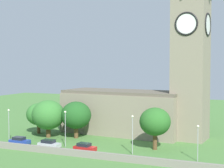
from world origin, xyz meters
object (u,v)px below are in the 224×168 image
object	(u,v)px
streetlamp_west_mid	(65,123)
tree_riverside_west	(155,122)
streetlamp_west_end	(9,120)
car_red	(85,147)
streetlamp_east_mid	(198,137)
car_blue	(20,141)
tree_churchyard	(39,114)
church	(145,94)
car_silver	(49,144)
tree_by_tower	(48,115)
streetlamp_central	(132,129)
tree_riverside_east	(76,115)

from	to	relation	value
streetlamp_west_mid	tree_riverside_west	world-z (taller)	tree_riverside_west
streetlamp_west_end	tree_riverside_west	size ratio (longest dim) A/B	0.86
car_red	streetlamp_east_mid	xyz separation A→B (m)	(21.09, 1.70, 3.42)
car_blue	tree_churchyard	bearing A→B (deg)	106.52
church	car_silver	distance (m)	26.14
streetlamp_west_end	streetlamp_east_mid	size ratio (longest dim) A/B	1.13
church	tree_by_tower	world-z (taller)	church
car_silver	tree_riverside_west	world-z (taller)	tree_riverside_west
tree_riverside_west	streetlamp_west_end	bearing A→B (deg)	-168.78
streetlamp_central	tree_riverside_west	world-z (taller)	tree_riverside_west
car_blue	tree_by_tower	world-z (taller)	tree_by_tower
car_silver	streetlamp_east_mid	distance (m)	29.38
streetlamp_east_mid	tree_riverside_west	bearing A→B (deg)	149.23
church	tree_churchyard	xyz separation A→B (m)	(-24.58, -8.06, -5.10)
church	streetlamp_west_mid	bearing A→B (deg)	-121.47
car_silver	tree_riverside_east	size ratio (longest dim) A/B	0.54
streetlamp_east_mid	tree_riverside_east	distance (m)	30.52
car_blue	tree_riverside_west	bearing A→B (deg)	14.39
streetlamp_west_mid	car_red	bearing A→B (deg)	-22.34
streetlamp_west_mid	streetlamp_west_end	bearing A→B (deg)	-174.96
church	streetlamp_central	world-z (taller)	church
car_blue	tree_churchyard	world-z (taller)	tree_churchyard
car_blue	car_silver	xyz separation A→B (m)	(7.39, -0.22, 0.02)
tree_by_tower	tree_riverside_west	xyz separation A→B (m)	(26.02, -2.03, 0.34)
streetlamp_west_mid	streetlamp_east_mid	xyz separation A→B (m)	(26.71, -0.61, -0.59)
church	streetlamp_central	xyz separation A→B (m)	(3.47, -18.57, -4.91)
streetlamp_west_end	car_silver	bearing A→B (deg)	-5.94
car_silver	car_red	world-z (taller)	car_red
car_blue	car_silver	world-z (taller)	car_silver
car_red	tree_by_tower	world-z (taller)	tree_by_tower
car_blue	tree_riverside_east	xyz separation A→B (m)	(7.50, 10.85, 4.37)
streetlamp_west_mid	tree_riverside_east	distance (m)	9.08
streetlamp_west_mid	church	bearing A→B (deg)	58.53
church	streetlamp_west_end	xyz separation A→B (m)	(-24.39, -19.37, -4.99)
streetlamp_central	tree_riverside_east	world-z (taller)	tree_riverside_east
streetlamp_west_end	tree_riverside_west	xyz separation A→B (m)	(30.68, 6.09, 0.74)
streetlamp_west_mid	streetlamp_east_mid	size ratio (longest dim) A/B	1.16
streetlamp_west_end	tree_riverside_west	distance (m)	31.29
church	tree_churchyard	bearing A→B (deg)	-161.85
streetlamp_west_end	streetlamp_east_mid	xyz separation A→B (m)	(39.96, 0.56, -0.49)
car_blue	streetlamp_central	distance (m)	24.81
tree_riverside_west	streetlamp_east_mid	bearing A→B (deg)	-30.77
car_silver	streetlamp_central	size ratio (longest dim) A/B	0.62
car_red	streetlamp_east_mid	distance (m)	21.43
streetlamp_west_end	streetlamp_east_mid	world-z (taller)	streetlamp_west_end
streetlamp_west_mid	car_silver	bearing A→B (deg)	-136.54
church	car_blue	xyz separation A→B (m)	(-20.95, -20.28, -8.92)
streetlamp_central	tree_riverside_east	size ratio (longest dim) A/B	0.88
streetlamp_east_mid	car_red	bearing A→B (deg)	-175.38
tree_riverside_west	car_blue	bearing A→B (deg)	-165.61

